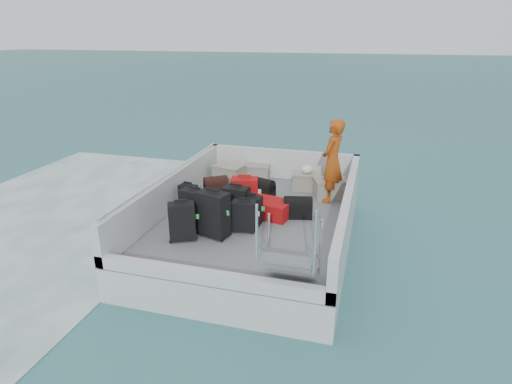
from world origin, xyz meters
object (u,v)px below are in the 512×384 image
suitcase_2 (188,197)px  crate_3 (330,189)px  crate_2 (306,182)px  crate_0 (229,174)px  passenger (332,161)px  suitcase_7 (251,211)px  suitcase_0 (182,222)px  suitcase_1 (195,209)px  crate_1 (258,172)px  suitcase_8 (269,208)px  suitcase_4 (236,205)px  suitcase_6 (244,217)px  suitcase_3 (213,215)px  suitcase_5 (245,195)px

suitcase_2 → crate_3: 3.00m
crate_2 → crate_0: bearing=179.8°
crate_0 → passenger: 2.59m
suitcase_7 → crate_3: suitcase_7 is taller
suitcase_0 → passenger: bearing=23.1°
suitcase_1 → suitcase_2: 0.88m
crate_1 → crate_2: (1.25, -0.44, 0.02)m
suitcase_2 → suitcase_8: (1.63, 0.11, -0.10)m
suitcase_4 → suitcase_6: size_ratio=1.19×
suitcase_2 → passenger: (2.67, 1.24, 0.61)m
suitcase_4 → crate_1: bearing=101.2°
suitcase_3 → suitcase_4: bearing=91.6°
suitcase_1 → crate_1: bearing=98.8°
suitcase_4 → suitcase_5: suitcase_5 is taller
suitcase_8 → crate_3: bearing=-24.5°
suitcase_1 → passenger: passenger is taller
suitcase_2 → crate_2: bearing=51.5°
suitcase_5 → suitcase_6: 0.89m
crate_1 → suitcase_7: bearing=-77.4°
suitcase_1 → crate_1: (0.36, 2.95, -0.20)m
passenger → suitcase_1: bearing=-29.7°
suitcase_8 → suitcase_2: bearing=107.1°
crate_1 → crate_3: (1.81, -0.80, 0.03)m
suitcase_4 → crate_1: suitcase_4 is taller
crate_2 → passenger: (0.60, -0.53, 0.69)m
suitcase_1 → suitcase_5: 1.13m
suitcase_0 → suitcase_4: suitcase_4 is taller
suitcase_3 → suitcase_7: size_ratio=1.47×
suitcase_7 → suitcase_8: suitcase_7 is taller
suitcase_6 → crate_3: 2.44m
suitcase_4 → crate_1: size_ratio=1.29×
suitcase_8 → passenger: 1.69m
suitcase_0 → suitcase_2: (-0.46, 1.28, -0.08)m
crate_2 → suitcase_7: bearing=-107.7°
passenger → suitcase_0: bearing=-22.9°
suitcase_1 → suitcase_3: size_ratio=0.89×
suitcase_0 → suitcase_3: size_ratio=0.83×
suitcase_4 → passenger: passenger is taller
suitcase_5 → crate_2: suitcase_5 is taller
crate_0 → crate_1: 0.74m
crate_1 → suitcase_8: bearing=-69.0°
suitcase_2 → suitcase_8: size_ratio=0.63×
suitcase_5 → crate_0: bearing=106.3°
suitcase_5 → suitcase_1: bearing=-137.5°
suitcase_3 → crate_3: bearing=70.5°
suitcase_0 → suitcase_4: bearing=31.5°
suitcase_8 → crate_1: bearing=34.2°
suitcase_1 → suitcase_0: bearing=-74.8°
suitcase_4 → suitcase_7: (0.30, -0.05, -0.06)m
crate_2 → suitcase_1: bearing=-122.6°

